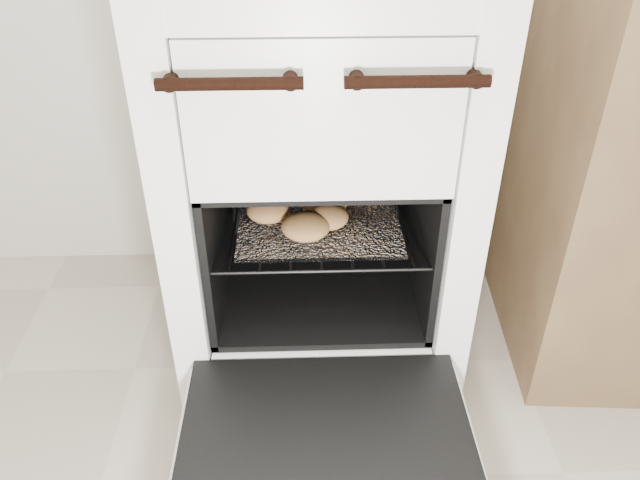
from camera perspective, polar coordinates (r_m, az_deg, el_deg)
The scene contains 5 objects.
stove at distance 1.47m, azimuth -0.20°, elevation 5.03°, with size 0.63×0.70×0.97m.
oven_door at distance 1.23m, azimuth 0.61°, elevation -18.25°, with size 0.57×0.44×0.04m.
oven_rack at distance 1.43m, azimuth -0.11°, elevation 2.13°, with size 0.46×0.44×0.01m.
foil_sheet at distance 1.41m, azimuth -0.08°, elevation 1.90°, with size 0.36×0.31×0.01m, color white.
baked_rolls at distance 1.40m, azimuth -0.40°, elevation 3.05°, with size 0.30×0.26×0.05m.
Camera 1 is at (-0.22, -0.14, 1.17)m, focal length 35.00 mm.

